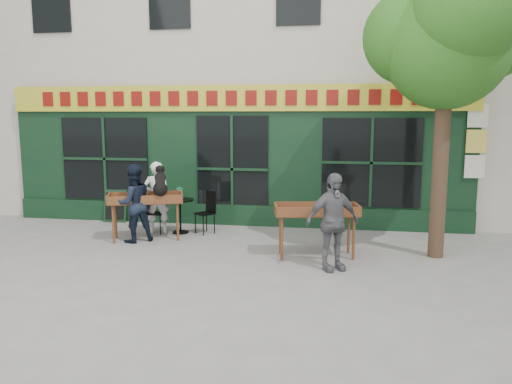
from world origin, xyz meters
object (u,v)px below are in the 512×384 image
bistro_table (180,209)px  book_cart_center (146,201)px  dog (160,180)px  book_cart_right (317,213)px  man_right (332,222)px  man_left (134,203)px  woman (157,197)px

bistro_table → book_cart_center: bearing=-126.7°
dog → book_cart_right: bearing=-30.7°
book_cart_center → book_cart_right: same height
book_cart_right → man_right: 0.81m
man_left → book_cart_right: bearing=132.2°
woman → man_right: 4.43m
book_cart_right → man_left: (-3.78, 0.50, -0.01)m
man_right → man_left: bearing=132.3°
woman → man_right: man_right is taller
man_left → man_right: bearing=122.7°
book_cart_center → bistro_table: 0.91m
woman → book_cart_right: woman is taller
book_cart_center → dog: size_ratio=2.70×
woman → man_left: bearing=58.8°
man_right → bistro_table: size_ratio=2.19×
bistro_table → man_left: bearing=-127.9°
book_cart_center → dog: bearing=-27.4°
dog → book_cart_right: 3.35m
book_cart_right → bistro_table: 3.40m
man_left → book_cart_center: bearing=-171.9°
book_cart_right → man_right: size_ratio=0.95×
book_cart_center → woman: 0.65m
man_right → book_cart_right: bearing=81.2°
dog → bistro_table: bearing=58.1°
woman → bistro_table: bearing=165.9°
man_right → woman: bearing=121.0°
book_cart_center → man_right: (3.90, -1.46, 0.01)m
book_cart_right → woman: bearing=148.7°
man_right → bistro_table: man_right is taller
woman → book_cart_right: (3.60, -1.36, 0.02)m
dog → bistro_table: size_ratio=0.79×
book_cart_right → bistro_table: (-3.08, 1.40, -0.28)m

